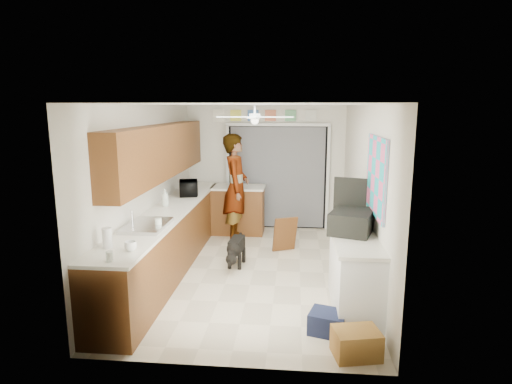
{
  "coord_description": "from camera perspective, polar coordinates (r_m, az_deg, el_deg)",
  "views": [
    {
      "loc": [
        0.61,
        -6.18,
        2.46
      ],
      "look_at": [
        0.0,
        0.4,
        1.15
      ],
      "focal_mm": 30.0,
      "sensor_mm": 36.0,
      "label": 1
    }
  ],
  "objects": [
    {
      "name": "header_frame_2",
      "position": [
        8.66,
        1.95,
        10.16
      ],
      "size": [
        0.22,
        0.02,
        0.22
      ],
      "primitive_type": "cube",
      "color": "#D06E4E",
      "rests_on": "wall_back"
    },
    {
      "name": "dog",
      "position": [
        6.8,
        -2.6,
        -7.77
      ],
      "size": [
        0.33,
        0.66,
        0.5
      ],
      "primitive_type": "cube",
      "rotation": [
        0.0,
        0.0,
        -0.09
      ],
      "color": "black",
      "rests_on": "floor"
    },
    {
      "name": "wall_front",
      "position": [
        3.92,
        -3.93,
        -6.81
      ],
      "size": [
        3.2,
        0.0,
        3.2
      ],
      "primitive_type": "plane",
      "rotation": [
        -1.57,
        0.0,
        0.0
      ],
      "color": "silver",
      "rests_on": "ground"
    },
    {
      "name": "back_opening_recess",
      "position": [
        8.77,
        2.87,
        1.95
      ],
      "size": [
        2.0,
        0.06,
        2.1
      ],
      "primitive_type": "cube",
      "color": "black",
      "rests_on": "wall_back"
    },
    {
      "name": "route66_sign",
      "position": [
        8.79,
        -5.01,
        10.14
      ],
      "size": [
        0.22,
        0.02,
        0.26
      ],
      "primitive_type": "cube",
      "color": "silver",
      "rests_on": "wall_back"
    },
    {
      "name": "man",
      "position": [
        7.92,
        -2.68,
        0.57
      ],
      "size": [
        0.51,
        0.75,
        2.0
      ],
      "primitive_type": "imported",
      "rotation": [
        0.0,
        0.0,
        1.62
      ],
      "color": "white",
      "rests_on": "floor"
    },
    {
      "name": "soap_bottle",
      "position": [
        6.81,
        -12.03,
        -0.72
      ],
      "size": [
        0.13,
        0.13,
        0.28
      ],
      "primitive_type": "imported",
      "rotation": [
        0.0,
        0.0,
        -0.22
      ],
      "color": "silver",
      "rests_on": "left_countertop"
    },
    {
      "name": "ceiling",
      "position": [
        6.21,
        -0.35,
        11.58
      ],
      "size": [
        5.0,
        5.0,
        0.0
      ],
      "primitive_type": "plane",
      "rotation": [
        3.14,
        0.0,
        0.0
      ],
      "color": "white",
      "rests_on": "ground"
    },
    {
      "name": "cardboard_box",
      "position": [
        4.65,
        13.22,
        -19.03
      ],
      "size": [
        0.51,
        0.42,
        0.28
      ],
      "primitive_type": "cube",
      "rotation": [
        0.0,
        0.0,
        0.21
      ],
      "color": "#B18237",
      "rests_on": "floor"
    },
    {
      "name": "header_frame_0",
      "position": [
        8.73,
        -2.71,
        10.16
      ],
      "size": [
        0.22,
        0.02,
        0.22
      ],
      "primitive_type": "cube",
      "color": "#EDE84F",
      "rests_on": "wall_back"
    },
    {
      "name": "wall_right",
      "position": [
        6.37,
        14.13,
        -0.07
      ],
      "size": [
        0.0,
        5.0,
        5.0
      ],
      "primitive_type": "plane",
      "rotation": [
        1.57,
        0.0,
        -1.57
      ],
      "color": "silver",
      "rests_on": "ground"
    },
    {
      "name": "header_frame_3",
      "position": [
        8.65,
        4.63,
        10.12
      ],
      "size": [
        0.22,
        0.02,
        0.22
      ],
      "primitive_type": "cube",
      "color": "#5EA472",
      "rests_on": "wall_back"
    },
    {
      "name": "jar_b",
      "position": [
        4.58,
        -18.95,
        -8.12
      ],
      "size": [
        0.08,
        0.08,
        0.1
      ],
      "primitive_type": "cylinder",
      "rotation": [
        0.0,
        0.0,
        0.24
      ],
      "color": "silver",
      "rests_on": "left_countertop"
    },
    {
      "name": "microwave",
      "position": [
        7.6,
        -8.98,
        0.53
      ],
      "size": [
        0.42,
        0.53,
        0.26
      ],
      "primitive_type": "imported",
      "rotation": [
        0.0,
        0.0,
        1.83
      ],
      "color": "black",
      "rests_on": "left_countertop"
    },
    {
      "name": "left_countertop",
      "position": [
        6.64,
        -11.48,
        -2.42
      ],
      "size": [
        0.62,
        4.8,
        0.04
      ],
      "primitive_type": "cube",
      "color": "white",
      "rests_on": "left_base_cabinets"
    },
    {
      "name": "wall_back",
      "position": [
        8.78,
        1.26,
        3.3
      ],
      "size": [
        3.2,
        0.0,
        3.2
      ],
      "primitive_type": "plane",
      "rotation": [
        1.57,
        0.0,
        0.0
      ],
      "color": "silver",
      "rests_on": "ground"
    },
    {
      "name": "suitcase_lid",
      "position": [
        5.65,
        12.41,
        -0.64
      ],
      "size": [
        0.41,
        0.16,
        0.5
      ],
      "primitive_type": "cube",
      "rotation": [
        0.0,
        0.0,
        -0.32
      ],
      "color": "black",
      "rests_on": "suitcase"
    },
    {
      "name": "door_trim_head",
      "position": [
        8.63,
        2.93,
        8.95
      ],
      "size": [
        2.1,
        0.04,
        0.06
      ],
      "primitive_type": "cube",
      "color": "white",
      "rests_on": "wall_back"
    },
    {
      "name": "jar_a",
      "position": [
        5.66,
        -12.89,
        -4.02
      ],
      "size": [
        0.11,
        0.11,
        0.12
      ],
      "primitive_type": "cylinder",
      "rotation": [
        0.0,
        0.0,
        -0.27
      ],
      "color": "silver",
      "rests_on": "left_countertop"
    },
    {
      "name": "header_frame_4",
      "position": [
        8.65,
        7.32,
        10.07
      ],
      "size": [
        0.22,
        0.02,
        0.22
      ],
      "primitive_type": "cube",
      "color": "silver",
      "rests_on": "wall_back"
    },
    {
      "name": "floor",
      "position": [
        6.68,
        -0.32,
        -10.4
      ],
      "size": [
        5.0,
        5.0,
        0.0
      ],
      "primitive_type": "plane",
      "color": "beige",
      "rests_on": "ground"
    },
    {
      "name": "suitcase",
      "position": [
        5.43,
        12.67,
        -3.85
      ],
      "size": [
        0.65,
        0.75,
        0.27
      ],
      "primitive_type": "cube",
      "rotation": [
        0.0,
        0.0,
        -0.32
      ],
      "color": "black",
      "rests_on": "right_counter_top"
    },
    {
      "name": "upper_cabinets",
      "position": [
        6.73,
        -12.51,
        5.32
      ],
      "size": [
        0.32,
        4.0,
        0.8
      ],
      "primitive_type": "cube",
      "color": "brown",
      "rests_on": "wall_left"
    },
    {
      "name": "suitcase_rim",
      "position": [
        5.46,
        12.62,
        -4.96
      ],
      "size": [
        0.6,
        0.69,
        0.02
      ],
      "primitive_type": "cube",
      "rotation": [
        0.0,
        0.0,
        -0.32
      ],
      "color": "yellow",
      "rests_on": "suitcase"
    },
    {
      "name": "wall_left",
      "position": [
        6.67,
        -14.14,
        0.42
      ],
      "size": [
        0.0,
        5.0,
        5.0
      ],
      "primitive_type": "plane",
      "rotation": [
        1.57,
        0.0,
        1.57
      ],
      "color": "silver",
      "rests_on": "ground"
    },
    {
      "name": "peninsula_top",
      "position": [
        8.4,
        -2.39,
        0.64
      ],
      "size": [
        1.04,
        0.64,
        0.04
      ],
      "primitive_type": "cube",
      "color": "white",
      "rests_on": "peninsula_base"
    },
    {
      "name": "faucet",
      "position": [
        5.76,
        -16.18,
        -3.42
      ],
      "size": [
        0.03,
        0.03,
        0.22
      ],
      "primitive_type": "cylinder",
      "color": "silver",
      "rests_on": "left_countertop"
    },
    {
      "name": "ceiling_fan",
      "position": [
        6.41,
        -0.17,
        9.96
      ],
      "size": [
        1.14,
        1.14,
        0.24
      ],
      "primitive_type": "cube",
      "color": "white",
      "rests_on": "ceiling"
    },
    {
      "name": "abstract_painting",
      "position": [
        5.33,
        15.73,
        2.05
      ],
      "size": [
        0.03,
        1.15,
        0.95
      ],
      "primitive_type": "cube",
      "color": "#F05892",
      "rests_on": "wall_right"
    },
    {
      "name": "navy_crate",
      "position": [
        5.02,
        9.55,
        -16.77
      ],
      "size": [
        0.47,
        0.43,
        0.24
      ],
      "primitive_type": "cube",
      "rotation": [
        0.0,
        0.0,
        -0.29
      ],
      "color": "#151B36",
      "rests_on": "floor"
    },
    {
      "name": "sink_basin",
      "position": [
        5.72,
        -14.35,
        -4.41
      ],
      "size": [
        0.5,
        0.76,
        0.06
      ],
      "primitive_type": "cube",
      "color": "silver",
      "rests_on": "left_countertop"
    },
    {
      "name": "cabinet_door_panel",
      "position": [
        7.42,
        3.89,
        -5.64
      ],
      "size": [
        0.44,
        0.32,
        0.62
      ],
      "primitive_type": "cube",
      "rotation": [
        0.21,
        0.0,
        0.43
      ],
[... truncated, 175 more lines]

